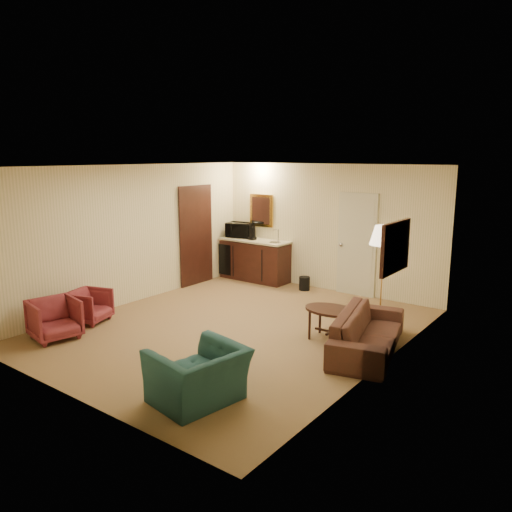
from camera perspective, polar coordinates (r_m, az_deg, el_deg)
The scene contains 12 objects.
ground at distance 8.25m, azimuth -2.35°, elevation -8.15°, with size 6.00×6.00×0.00m, color olive.
room_walls at distance 8.51m, azimuth 0.33°, elevation 4.36°, with size 5.02×6.01×2.61m.
wetbar_cabinet at distance 11.17m, azimuth -0.15°, elevation -0.45°, with size 1.64×0.58×0.92m, color #361611.
sofa at distance 7.35m, azimuth 12.71°, elevation -7.73°, with size 1.98×0.58×0.77m, color black.
teal_armchair at distance 5.80m, azimuth -6.66°, elevation -12.45°, with size 0.98×0.64×0.86m, color #1E4B4A.
rose_chair_near at distance 8.87m, azimuth -18.52°, elevation -5.26°, with size 0.59×0.56×0.61m, color maroon.
rose_chair_far at distance 8.26m, azimuth -22.05°, elevation -6.49°, with size 0.67×0.63×0.69m, color maroon.
coffee_table at distance 7.73m, azimuth 8.58°, elevation -7.72°, with size 0.86×0.58×0.49m, color black.
floor_lamp at distance 8.24m, azimuth 14.18°, elevation -2.38°, with size 0.45×0.45×1.69m, color gold.
waste_bin at distance 10.46m, azimuth 5.56°, elevation -3.14°, with size 0.23×0.23×0.28m, color black.
microwave at distance 11.39m, azimuth -1.79°, elevation 3.18°, with size 0.60×0.33×0.41m, color black.
coffee_maker at distance 11.06m, azimuth -0.44°, elevation 2.60°, with size 0.15×0.15×0.28m, color black.
Camera 1 is at (4.92, -6.02, 2.78)m, focal length 35.00 mm.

